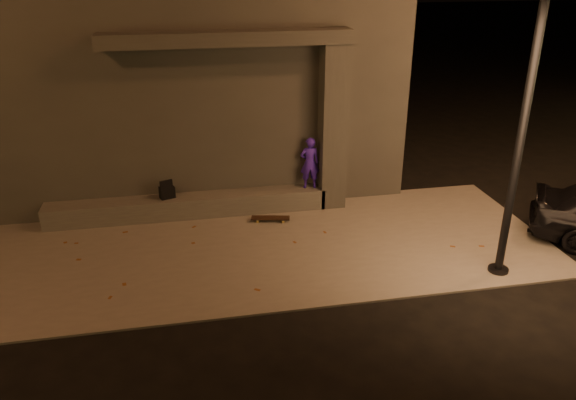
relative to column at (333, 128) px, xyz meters
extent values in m
plane|color=black|center=(-1.70, -3.75, -1.84)|extent=(120.00, 120.00, 0.00)
cube|color=slate|center=(-1.70, -1.75, -1.82)|extent=(11.00, 4.40, 0.04)
cube|color=#3C3A37|center=(-2.70, 2.75, 0.76)|extent=(9.00, 5.00, 5.20)
cube|color=#4E4B47|center=(-3.20, 0.00, -1.58)|extent=(6.00, 0.55, 0.45)
cube|color=#3C3A37|center=(0.00, 0.00, 0.00)|extent=(0.55, 0.55, 3.60)
cube|color=#3C3A37|center=(-2.20, 0.05, 1.94)|extent=(5.00, 0.70, 0.28)
imported|color=#3B1CB9|center=(-0.50, 0.00, -0.77)|extent=(0.44, 0.31, 1.16)
cube|color=black|center=(-3.63, 0.00, -1.22)|extent=(0.36, 0.29, 0.25)
cube|color=black|center=(-3.63, 0.00, -1.01)|extent=(0.27, 0.12, 0.18)
cube|color=black|center=(-1.50, -0.65, -1.72)|extent=(0.84, 0.37, 0.02)
cylinder|color=tan|center=(-1.21, -0.63, -1.77)|extent=(0.06, 0.04, 0.06)
cylinder|color=tan|center=(-1.25, -0.78, -1.77)|extent=(0.06, 0.04, 0.06)
cylinder|color=tan|center=(-1.75, -0.52, -1.77)|extent=(0.06, 0.04, 0.06)
cylinder|color=tan|center=(-1.78, -0.67, -1.77)|extent=(0.06, 0.04, 0.06)
cube|color=#99999E|center=(-1.23, -0.71, -1.74)|extent=(0.09, 0.17, 0.02)
cube|color=#99999E|center=(-1.76, -0.59, -1.74)|extent=(0.09, 0.17, 0.02)
cylinder|color=black|center=(2.20, -3.47, 1.95)|extent=(0.14, 0.14, 7.59)
cylinder|color=black|center=(2.20, -3.47, -1.79)|extent=(0.36, 0.36, 0.10)
camera|label=1|loc=(-3.20, -11.35, 3.43)|focal=35.00mm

